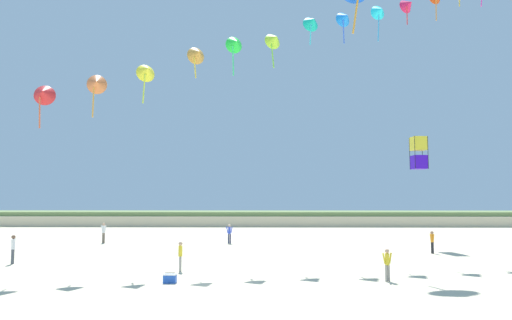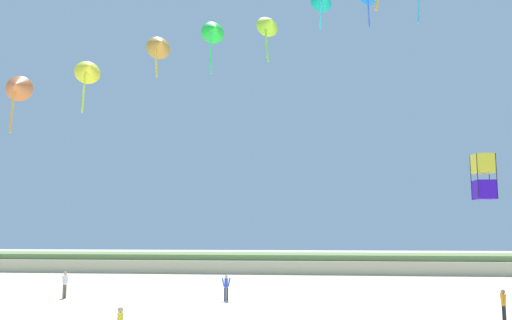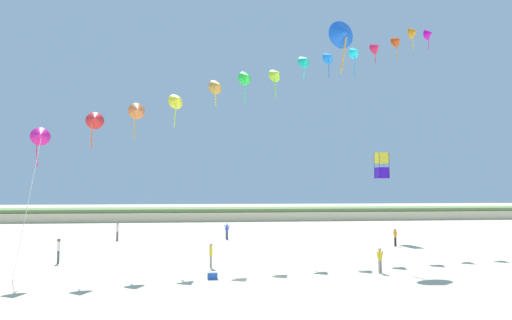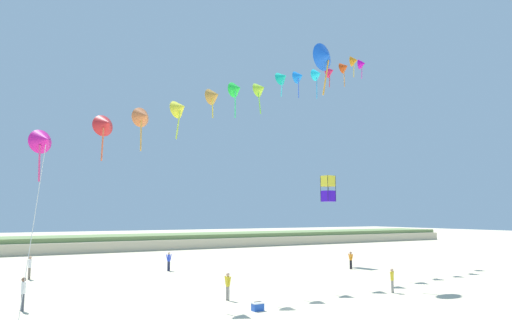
{
  "view_description": "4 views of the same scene",
  "coord_description": "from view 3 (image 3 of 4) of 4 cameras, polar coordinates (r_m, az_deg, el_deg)",
  "views": [
    {
      "loc": [
        1.73,
        -19.25,
        3.83
      ],
      "look_at": [
        1.22,
        10.98,
        6.37
      ],
      "focal_mm": 32.0,
      "sensor_mm": 36.0,
      "label": 1
    },
    {
      "loc": [
        4.6,
        -14.87,
        4.25
      ],
      "look_at": [
        1.92,
        8.89,
        7.47
      ],
      "focal_mm": 38.0,
      "sensor_mm": 36.0,
      "label": 2
    },
    {
      "loc": [
        -2.46,
        -21.14,
        4.97
      ],
      "look_at": [
        0.79,
        10.13,
        7.33
      ],
      "focal_mm": 28.0,
      "sensor_mm": 36.0,
      "label": 3
    },
    {
      "loc": [
        -14.31,
        -19.01,
        4.86
      ],
      "look_at": [
        1.15,
        8.4,
        8.62
      ],
      "focal_mm": 32.0,
      "sensor_mm": 36.0,
      "label": 4
    }
  ],
  "objects": [
    {
      "name": "kite_banner_string",
      "position": [
        33.75,
        5.16,
        12.98
      ],
      "size": [
        34.17,
        16.28,
        22.07
      ],
      "color": "#D51890"
    },
    {
      "name": "person_near_right",
      "position": [
        26.38,
        -6.46,
        -13.15
      ],
      "size": [
        0.23,
        0.54,
        1.55
      ],
      "color": "gray",
      "rests_on": "ground"
    },
    {
      "name": "ground_plane",
      "position": [
        21.86,
        0.71,
        -17.43
      ],
      "size": [
        240.0,
        240.0,
        0.0
      ],
      "primitive_type": "plane",
      "color": "beige"
    },
    {
      "name": "person_far_left",
      "position": [
        40.96,
        -4.18,
        -9.92
      ],
      "size": [
        0.57,
        0.25,
        1.63
      ],
      "color": "#282D4C",
      "rests_on": "ground"
    },
    {
      "name": "large_kite_mid_trail",
      "position": [
        33.67,
        12.36,
        17.26
      ],
      "size": [
        2.33,
        1.23,
        4.28
      ],
      "color": "blue"
    },
    {
      "name": "beach_cooler",
      "position": [
        23.33,
        -6.24,
        -16.03
      ],
      "size": [
        0.58,
        0.41,
        0.46
      ],
      "color": "blue",
      "rests_on": "ground"
    },
    {
      "name": "person_far_right",
      "position": [
        37.79,
        19.27,
        -10.24
      ],
      "size": [
        0.21,
        0.55,
        1.55
      ],
      "color": "black",
      "rests_on": "ground"
    },
    {
      "name": "person_near_left",
      "position": [
        30.73,
        -26.38,
        -11.33
      ],
      "size": [
        0.23,
        0.59,
        1.68
      ],
      "color": "#474C56",
      "rests_on": "ground"
    },
    {
      "name": "dune_ridge",
      "position": [
        67.9,
        -3.88,
        -7.66
      ],
      "size": [
        120.0,
        10.29,
        1.95
      ],
      "color": "beige",
      "rests_on": "ground"
    },
    {
      "name": "large_kite_low_lead",
      "position": [
        41.18,
        17.51,
        -0.75
      ],
      "size": [
        1.15,
        1.15,
        2.55
      ],
      "color": "#380FC0"
    },
    {
      "name": "person_mid_center",
      "position": [
        25.68,
        17.28,
        -13.3
      ],
      "size": [
        0.51,
        0.26,
        1.5
      ],
      "color": "gray",
      "rests_on": "ground"
    },
    {
      "name": "person_far_center",
      "position": [
        42.24,
        -19.19,
        -9.45
      ],
      "size": [
        0.31,
        0.59,
        1.73
      ],
      "color": "#726656",
      "rests_on": "ground"
    }
  ]
}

